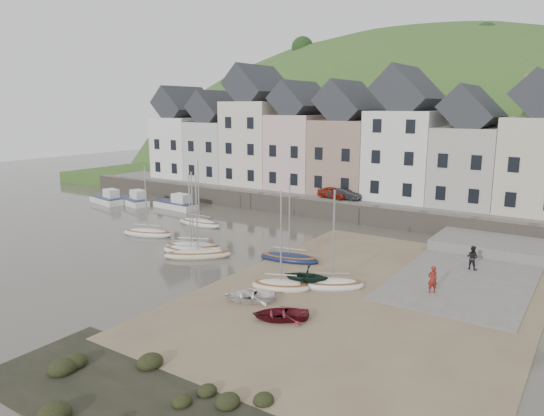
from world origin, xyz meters
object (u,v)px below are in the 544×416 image
Objects in this scene: car_right at (345,194)px; sailboat_0 at (200,223)px; rowboat_white at (250,295)px; person_red at (432,279)px; rowboat_green at (306,276)px; person_dark at (472,257)px; car_left at (333,193)px; rowboat_red at (280,314)px.

sailboat_0 is at bearing 139.76° from car_right.
person_red is at bearing 97.08° from rowboat_white.
rowboat_green is 11.86m from person_dark.
car_right is at bearing -26.10° from person_dark.
car_left is at bearing 55.87° from sailboat_0.
person_dark is 0.48× the size of car_right.
car_left reaches higher than car_right.
person_red is at bearing 92.27° from person_dark.
rowboat_green is at bearing -17.40° from person_red.
rowboat_white is at bearing -147.16° from rowboat_red.
car_left is (-9.87, 25.44, 1.83)m from rowboat_red.
person_red is 22.38m from car_right.
rowboat_red is at bearing -37.50° from sailboat_0.
rowboat_white is 4.07m from rowboat_green.
car_left is (-8.57, 20.52, 1.43)m from rowboat_green.
car_left is at bearing 163.65° from rowboat_white.
rowboat_green is 0.80× the size of car_right.
rowboat_white is 1.09× the size of rowboat_green.
rowboat_red is at bearing 13.62° from person_red.
sailboat_0 is at bearing 155.53° from car_left.
sailboat_0 is 3.87× the size of person_dark.
car_right reaches higher than rowboat_red.
car_left is at bearing -23.82° from person_dark.
rowboat_green is 22.28m from car_left.
car_left is at bearing -90.80° from person_red.
car_left is at bearing -175.13° from rowboat_green.
rowboat_green is 1.65× the size of person_dark.
sailboat_0 is 1.87× the size of car_right.
rowboat_white is 0.83× the size of car_left.
sailboat_0 is 23.99m from person_red.
person_red is at bearing 111.13° from rowboat_red.
rowboat_red is 1.80× the size of person_dark.
rowboat_green is 5.11m from rowboat_red.
sailboat_0 reaches higher than car_left.
rowboat_white is at bearing -2.62° from person_red.
sailboat_0 is 15.09m from car_right.
person_dark is at bearing -115.59° from car_left.
rowboat_white is 1.00× the size of rowboat_red.
car_left reaches higher than person_dark.
car_right is (9.27, 11.75, 1.89)m from sailboat_0.
sailboat_0 is 2.15× the size of rowboat_red.
sailboat_0 is 3.86× the size of person_red.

